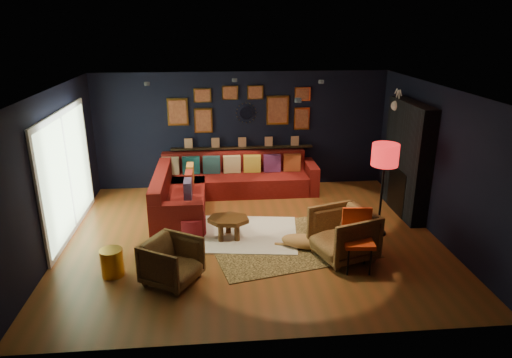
{
  "coord_description": "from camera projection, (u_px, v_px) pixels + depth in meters",
  "views": [
    {
      "loc": [
        -0.6,
        -7.27,
        3.65
      ],
      "look_at": [
        0.09,
        0.3,
        0.99
      ],
      "focal_mm": 32.0,
      "sensor_mm": 36.0,
      "label": 1
    }
  ],
  "objects": [
    {
      "name": "orange_chair",
      "position": [
        357.0,
        234.0,
        6.95
      ],
      "size": [
        0.49,
        0.49,
        0.95
      ],
      "rotation": [
        0.0,
        0.0,
        -0.09
      ],
      "color": "black",
      "rests_on": "ground"
    },
    {
      "name": "leopard_rug",
      "position": [
        289.0,
        243.0,
        7.86
      ],
      "size": [
        2.96,
        2.4,
        0.01
      ],
      "primitive_type": "cube",
      "rotation": [
        0.0,
        0.0,
        0.22
      ],
      "color": "#B08C4C",
      "rests_on": "ground"
    },
    {
      "name": "ledge",
      "position": [
        242.0,
        148.0,
        10.3
      ],
      "size": [
        3.2,
        0.12,
        0.04
      ],
      "primitive_type": "cube",
      "color": "black",
      "rests_on": "room_walls"
    },
    {
      "name": "shag_rug",
      "position": [
        238.0,
        234.0,
        8.19
      ],
      "size": [
        2.26,
        1.77,
        0.03
      ],
      "primitive_type": "cube",
      "rotation": [
        0.0,
        0.0,
        -0.13
      ],
      "color": "silver",
      "rests_on": "ground"
    },
    {
      "name": "sliding_door",
      "position": [
        67.0,
        173.0,
        8.01
      ],
      "size": [
        0.06,
        2.8,
        2.2
      ],
      "color": "white",
      "rests_on": "ground"
    },
    {
      "name": "sectional",
      "position": [
        216.0,
        186.0,
        9.63
      ],
      "size": [
        3.41,
        2.69,
        0.86
      ],
      "color": "maroon",
      "rests_on": "ground"
    },
    {
      "name": "room_walls",
      "position": [
        252.0,
        151.0,
        7.56
      ],
      "size": [
        6.5,
        6.5,
        6.5
      ],
      "color": "black",
      "rests_on": "ground"
    },
    {
      "name": "ceiling_spots",
      "position": [
        248.0,
        86.0,
        8.0
      ],
      "size": [
        3.3,
        2.5,
        0.06
      ],
      "color": "black",
      "rests_on": "room_walls"
    },
    {
      "name": "armchair_left",
      "position": [
        172.0,
        259.0,
        6.61
      ],
      "size": [
        0.94,
        0.96,
        0.73
      ],
      "primitive_type": "imported",
      "rotation": [
        0.0,
        0.0,
        1.03
      ],
      "color": "#B37B3E",
      "rests_on": "ground"
    },
    {
      "name": "fireplace",
      "position": [
        406.0,
        163.0,
        8.86
      ],
      "size": [
        0.31,
        1.6,
        2.2
      ],
      "color": "black",
      "rests_on": "ground"
    },
    {
      "name": "deer_head",
      "position": [
        404.0,
        105.0,
        9.0
      ],
      "size": [
        0.5,
        0.28,
        0.45
      ],
      "color": "white",
      "rests_on": "fireplace"
    },
    {
      "name": "gallery_wall",
      "position": [
        241.0,
        108.0,
        10.04
      ],
      "size": [
        3.15,
        0.04,
        1.02
      ],
      "color": "#C7892E",
      "rests_on": "room_walls"
    },
    {
      "name": "armchair_right",
      "position": [
        343.0,
        232.0,
        7.28
      ],
      "size": [
        1.05,
        1.08,
        0.89
      ],
      "primitive_type": "imported",
      "rotation": [
        0.0,
        0.0,
        -1.25
      ],
      "color": "#B37B3E",
      "rests_on": "ground"
    },
    {
      "name": "gold_stool",
      "position": [
        112.0,
        262.0,
        6.83
      ],
      "size": [
        0.34,
        0.34,
        0.42
      ],
      "primitive_type": "cylinder",
      "color": "#C7892E",
      "rests_on": "ground"
    },
    {
      "name": "pouf",
      "position": [
        192.0,
        225.0,
        8.12
      ],
      "size": [
        0.49,
        0.49,
        0.32
      ],
      "primitive_type": "cylinder",
      "color": "maroon",
      "rests_on": "shag_rug"
    },
    {
      "name": "sunburst_mirror",
      "position": [
        246.0,
        113.0,
        10.09
      ],
      "size": [
        0.47,
        0.16,
        0.47
      ],
      "color": "silver",
      "rests_on": "room_walls"
    },
    {
      "name": "floor_lamp",
      "position": [
        385.0,
        159.0,
        7.77
      ],
      "size": [
        0.46,
        0.46,
        1.67
      ],
      "color": "black",
      "rests_on": "ground"
    },
    {
      "name": "floor",
      "position": [
        252.0,
        237.0,
        8.09
      ],
      "size": [
        6.5,
        6.5,
        0.0
      ],
      "primitive_type": "plane",
      "color": "brown",
      "rests_on": "ground"
    },
    {
      "name": "coffee_table",
      "position": [
        229.0,
        222.0,
        7.94
      ],
      "size": [
        0.81,
        0.65,
        0.37
      ],
      "rotation": [
        0.0,
        0.0,
        -0.14
      ],
      "color": "#552C14",
      "rests_on": "shag_rug"
    },
    {
      "name": "dog",
      "position": [
        304.0,
        239.0,
        7.64
      ],
      "size": [
        1.14,
        0.84,
        0.32
      ],
      "primitive_type": null,
      "rotation": [
        0.0,
        0.0,
        -0.37
      ],
      "color": "tan",
      "rests_on": "leopard_rug"
    }
  ]
}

